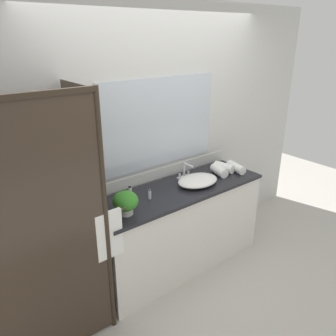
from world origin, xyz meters
name	(u,v)px	position (x,y,z in m)	size (l,w,h in m)	color
ground_plane	(179,264)	(0.00, 0.00, 0.00)	(8.00, 8.00, 0.00)	#B7B2A8
wall_back_with_mirror	(158,140)	(0.00, 0.34, 1.30)	(4.40, 0.06, 2.60)	silver
vanity_cabinet	(179,228)	(0.00, 0.01, 0.45)	(1.80, 0.58, 0.90)	silver
shower_enclosure	(60,230)	(-1.27, -0.19, 1.02)	(1.20, 0.59, 2.00)	#2D2319
sink_basin	(198,180)	(0.20, -0.03, 0.94)	(0.44, 0.32, 0.08)	white
faucet	(185,173)	(0.20, 0.16, 0.96)	(0.17, 0.15, 0.17)	silver
potted_plant	(126,202)	(-0.68, -0.10, 1.01)	(0.21, 0.21, 0.20)	beige
amenity_bottle_lotion	(150,194)	(-0.36, 0.00, 0.94)	(0.03, 0.03, 0.09)	silver
amenity_bottle_body_wash	(130,191)	(-0.47, 0.17, 0.94)	(0.03, 0.03, 0.09)	white
rolled_towel_near_edge	(236,167)	(0.76, -0.04, 0.95)	(0.09, 0.09, 0.25)	white
rolled_towel_middle	(224,167)	(0.65, 0.03, 0.95)	(0.10, 0.10, 0.22)	white
rolled_towel_far_edge	(219,171)	(0.54, 0.00, 0.95)	(0.10, 0.10, 0.22)	white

